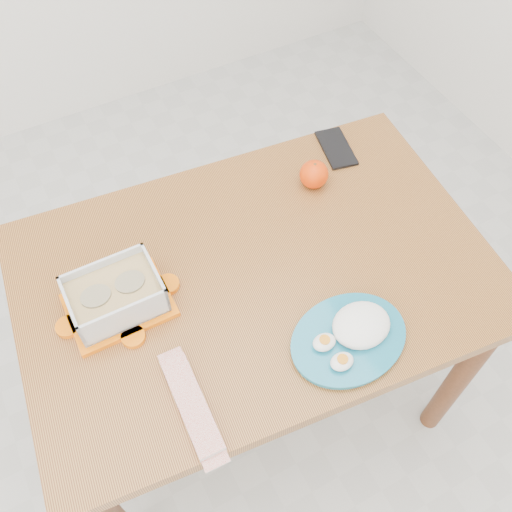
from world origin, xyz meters
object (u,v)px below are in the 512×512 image
food_container (116,296)px  orange_fruit (314,174)px  rice_plate (353,333)px  dining_table (256,294)px  smartphone (336,148)px

food_container → orange_fruit: (0.58, 0.12, -0.01)m
rice_plate → orange_fruit: bearing=65.2°
food_container → orange_fruit: bearing=11.4°
food_container → rice_plate: 0.52m
dining_table → smartphone: size_ratio=7.90×
orange_fruit → food_container: bearing=-168.7°
orange_fruit → smartphone: bearing=33.2°
food_container → orange_fruit: 0.59m
dining_table → smartphone: 0.48m
dining_table → food_container: (-0.32, 0.06, 0.16)m
smartphone → orange_fruit: bearing=-135.0°
smartphone → food_container: bearing=-152.6°
dining_table → smartphone: smartphone is taller
dining_table → orange_fruit: (0.26, 0.17, 0.15)m
rice_plate → smartphone: (0.28, 0.51, -0.02)m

